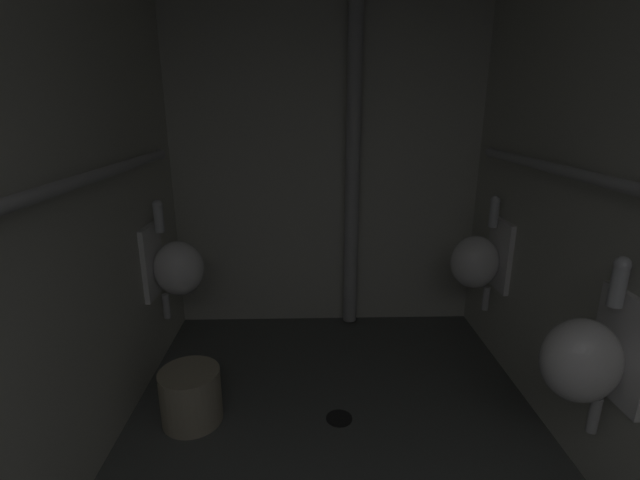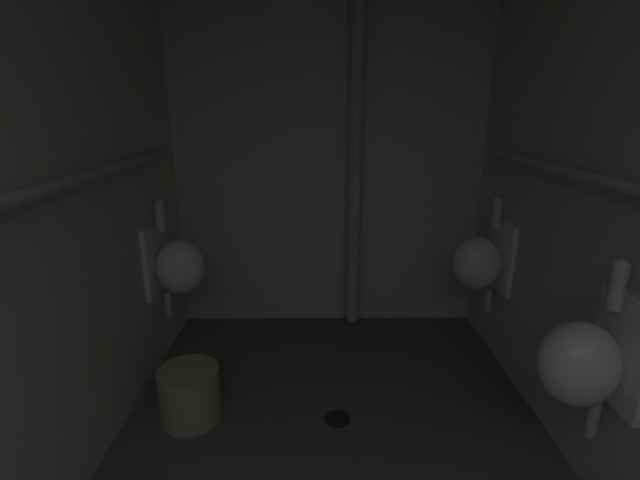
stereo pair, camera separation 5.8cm
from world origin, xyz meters
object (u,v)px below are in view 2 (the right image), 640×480
at_px(standpipe_back_wall, 355,160).
at_px(waste_bin, 190,394).
at_px(urinal_right_far, 480,262).
at_px(urinal_left_mid, 177,265).
at_px(floor_drain, 337,418).
at_px(urinal_right_mid, 584,361).

xyz_separation_m(standpipe_back_wall, waste_bin, (-0.93, -1.08, -1.09)).
distance_m(standpipe_back_wall, waste_bin, 1.79).
relative_size(urinal_right_far, standpipe_back_wall, 0.31).
distance_m(urinal_right_far, standpipe_back_wall, 1.06).
xyz_separation_m(urinal_left_mid, waste_bin, (0.20, -0.57, -0.51)).
distance_m(urinal_right_far, floor_drain, 1.30).
xyz_separation_m(urinal_right_mid, urinal_right_far, (0.00, 1.14, 0.00)).
bearing_deg(urinal_right_mid, floor_drain, 151.63).
height_order(urinal_right_mid, waste_bin, urinal_right_mid).
relative_size(urinal_left_mid, floor_drain, 5.39).
distance_m(urinal_left_mid, standpipe_back_wall, 1.36).
bearing_deg(waste_bin, floor_drain, -1.13).
bearing_deg(waste_bin, urinal_right_mid, -16.83).
relative_size(urinal_left_mid, waste_bin, 2.42).
relative_size(standpipe_back_wall, floor_drain, 17.26).
height_order(standpipe_back_wall, waste_bin, standpipe_back_wall).
distance_m(urinal_right_mid, urinal_right_far, 1.14).
relative_size(urinal_right_far, floor_drain, 5.39).
xyz_separation_m(urinal_right_far, waste_bin, (-1.69, -0.63, -0.51)).
height_order(urinal_left_mid, waste_bin, urinal_left_mid).
height_order(urinal_right_far, waste_bin, urinal_right_far).
bearing_deg(floor_drain, waste_bin, 178.87).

